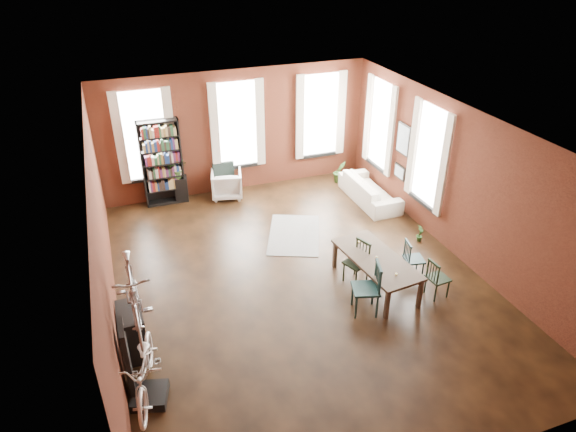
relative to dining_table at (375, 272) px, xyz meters
name	(u,v)px	position (x,y,z in m)	size (l,w,h in m)	color
room	(301,169)	(-1.07, 1.30, 1.81)	(9.00, 9.04, 3.22)	black
dining_table	(375,272)	(0.00, 0.00, 0.00)	(0.88, 1.94, 0.66)	#46372A
dining_chair_a	(366,289)	(-0.54, -0.61, 0.18)	(0.47, 0.47, 1.02)	#193737
dining_chair_b	(356,263)	(-0.28, 0.27, 0.11)	(0.41, 0.41, 0.88)	black
dining_chair_c	(438,278)	(0.98, -0.66, 0.07)	(0.37, 0.37, 0.80)	black
dining_chair_d	(414,259)	(0.89, 0.05, 0.07)	(0.37, 0.37, 0.80)	#183334
bookshelf	(162,163)	(-3.32, 4.99, 0.77)	(1.00, 0.32, 2.20)	black
white_armchair	(227,183)	(-1.77, 4.78, 0.07)	(0.77, 0.72, 0.79)	white
cream_sofa	(370,186)	(1.63, 3.29, 0.08)	(2.08, 0.61, 0.81)	beige
striped_rug	(294,235)	(-0.80, 2.35, -0.32)	(1.13, 1.81, 0.01)	black
bike_trainer	(150,396)	(-4.50, -1.35, -0.26)	(0.51, 0.51, 0.15)	black
bike_wall_rack	(127,360)	(-4.72, -1.11, 0.32)	(0.16, 0.60, 1.30)	black
console_table	(132,332)	(-4.60, -0.21, 0.07)	(0.40, 0.80, 0.80)	black
plant_stand	(181,189)	(-2.92, 4.99, 0.00)	(0.33, 0.33, 0.66)	black
plant_by_sofa	(339,177)	(1.37, 4.58, -0.19)	(0.35, 0.63, 0.28)	#356227
plant_small	(419,238)	(1.75, 1.13, -0.26)	(0.22, 0.41, 0.15)	#2B5A24
bicycle_floor	(142,349)	(-4.49, -1.33, 0.67)	(0.60, 0.90, 1.71)	beige
bicycle_hung	(130,274)	(-4.47, -1.11, 1.80)	(0.47, 1.00, 1.66)	#A5A8AD
plant_on_stand	(178,170)	(-2.96, 4.98, 0.53)	(0.47, 0.52, 0.41)	#345D25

